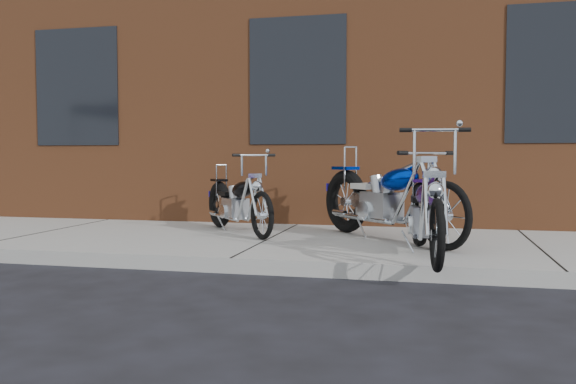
# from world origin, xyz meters

# --- Properties ---
(ground) EXTENTS (120.00, 120.00, 0.00)m
(ground) POSITION_xyz_m (0.00, 0.00, 0.00)
(ground) COLOR #25262E
(ground) RESTS_ON ground
(sidewalk) EXTENTS (22.00, 3.00, 0.15)m
(sidewalk) POSITION_xyz_m (0.00, 1.50, 0.07)
(sidewalk) COLOR #9A9A9A
(sidewalk) RESTS_ON ground
(building_brick) EXTENTS (22.00, 10.00, 8.00)m
(building_brick) POSITION_xyz_m (0.00, 8.00, 4.00)
(building_brick) COLOR brown
(building_brick) RESTS_ON ground
(chopper_purple) EXTENTS (0.53, 2.18, 1.22)m
(chopper_purple) POSITION_xyz_m (1.83, 0.54, 0.54)
(chopper_purple) COLOR black
(chopper_purple) RESTS_ON sidewalk
(chopper_blue) EXTENTS (1.81, 1.92, 1.10)m
(chopper_blue) POSITION_xyz_m (1.37, 1.64, 0.60)
(chopper_blue) COLOR black
(chopper_blue) RESTS_ON sidewalk
(chopper_third) EXTENTS (1.36, 1.57, 1.01)m
(chopper_third) POSITION_xyz_m (-0.54, 1.90, 0.51)
(chopper_third) COLOR black
(chopper_third) RESTS_ON sidewalk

